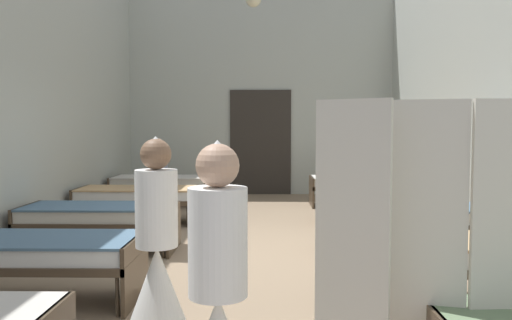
{
  "coord_description": "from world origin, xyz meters",
  "views": [
    {
      "loc": [
        0.13,
        -6.39,
        1.55
      ],
      "look_at": [
        0.0,
        0.15,
        1.13
      ],
      "focal_mm": 36.38,
      "sensor_mm": 36.0,
      "label": 1
    }
  ],
  "objects_px": {
    "bed_left_row_3": "(137,196)",
    "nurse_far_aisle": "(157,270)",
    "bed_right_row_4": "(359,184)",
    "bed_left_row_2": "(100,216)",
    "nurse_mid_aisle": "(364,283)",
    "patient_seated_primary": "(158,170)",
    "bed_right_row_2": "(414,217)",
    "privacy_screen": "(429,257)",
    "bed_right_row_3": "(380,196)",
    "bed_left_row_4": "(161,183)",
    "bed_left_row_1": "(31,253)",
    "bed_right_row_1": "(476,255)"
  },
  "relations": [
    {
      "from": "bed_left_row_3",
      "to": "nurse_far_aisle",
      "type": "relative_size",
      "value": 1.28
    },
    {
      "from": "bed_right_row_4",
      "to": "bed_left_row_2",
      "type": "bearing_deg",
      "value": -135.87
    },
    {
      "from": "bed_left_row_3",
      "to": "nurse_far_aisle",
      "type": "bearing_deg",
      "value": -74.33
    },
    {
      "from": "patient_seated_primary",
      "to": "privacy_screen",
      "type": "relative_size",
      "value": 0.47
    },
    {
      "from": "bed_right_row_2",
      "to": "bed_left_row_4",
      "type": "height_order",
      "value": "same"
    },
    {
      "from": "patient_seated_primary",
      "to": "bed_right_row_1",
      "type": "bearing_deg",
      "value": -46.41
    },
    {
      "from": "bed_right_row_2",
      "to": "bed_left_row_4",
      "type": "relative_size",
      "value": 1.0
    },
    {
      "from": "bed_left_row_2",
      "to": "bed_right_row_3",
      "type": "relative_size",
      "value": 1.0
    },
    {
      "from": "bed_left_row_4",
      "to": "bed_right_row_4",
      "type": "xyz_separation_m",
      "value": [
        3.92,
        0.0,
        0.0
      ]
    },
    {
      "from": "bed_right_row_4",
      "to": "nurse_mid_aisle",
      "type": "height_order",
      "value": "nurse_mid_aisle"
    },
    {
      "from": "patient_seated_primary",
      "to": "nurse_far_aisle",
      "type": "bearing_deg",
      "value": -78.26
    },
    {
      "from": "bed_right_row_3",
      "to": "bed_left_row_4",
      "type": "bearing_deg",
      "value": 154.12
    },
    {
      "from": "patient_seated_primary",
      "to": "privacy_screen",
      "type": "distance_m",
      "value": 6.05
    },
    {
      "from": "bed_left_row_3",
      "to": "nurse_mid_aisle",
      "type": "xyz_separation_m",
      "value": [
        2.73,
        -4.93,
        0.09
      ]
    },
    {
      "from": "bed_right_row_2",
      "to": "privacy_screen",
      "type": "relative_size",
      "value": 1.12
    },
    {
      "from": "bed_right_row_3",
      "to": "bed_left_row_4",
      "type": "xyz_separation_m",
      "value": [
        -3.92,
        1.9,
        0.0
      ]
    },
    {
      "from": "bed_right_row_3",
      "to": "patient_seated_primary",
      "type": "xyz_separation_m",
      "value": [
        -3.57,
        -0.05,
        0.43
      ]
    },
    {
      "from": "privacy_screen",
      "to": "bed_right_row_4",
      "type": "bearing_deg",
      "value": 96.45
    },
    {
      "from": "nurse_far_aisle",
      "to": "bed_right_row_2",
      "type": "bearing_deg",
      "value": -87.7
    },
    {
      "from": "bed_right_row_3",
      "to": "nurse_mid_aisle",
      "type": "distance_m",
      "value": 5.07
    },
    {
      "from": "nurse_far_aisle",
      "to": "patient_seated_primary",
      "type": "distance_m",
      "value": 4.72
    },
    {
      "from": "bed_left_row_2",
      "to": "patient_seated_primary",
      "type": "relative_size",
      "value": 2.37
    },
    {
      "from": "bed_left_row_3",
      "to": "bed_left_row_1",
      "type": "bearing_deg",
      "value": -90.0
    },
    {
      "from": "patient_seated_primary",
      "to": "bed_right_row_4",
      "type": "bearing_deg",
      "value": 28.7
    },
    {
      "from": "bed_left_row_1",
      "to": "privacy_screen",
      "type": "relative_size",
      "value": 1.12
    },
    {
      "from": "bed_left_row_1",
      "to": "nurse_far_aisle",
      "type": "bearing_deg",
      "value": -33.36
    },
    {
      "from": "bed_left_row_4",
      "to": "nurse_far_aisle",
      "type": "height_order",
      "value": "nurse_far_aisle"
    },
    {
      "from": "bed_left_row_3",
      "to": "nurse_mid_aisle",
      "type": "bearing_deg",
      "value": -61.02
    },
    {
      "from": "bed_right_row_1",
      "to": "bed_left_row_4",
      "type": "bearing_deg",
      "value": 124.49
    },
    {
      "from": "bed_left_row_1",
      "to": "patient_seated_primary",
      "type": "bearing_deg",
      "value": 84.66
    },
    {
      "from": "bed_left_row_4",
      "to": "patient_seated_primary",
      "type": "distance_m",
      "value": 2.03
    },
    {
      "from": "bed_left_row_3",
      "to": "bed_right_row_2",
      "type": "bearing_deg",
      "value": -25.88
    },
    {
      "from": "bed_right_row_2",
      "to": "bed_left_row_2",
      "type": "bearing_deg",
      "value": 180.0
    },
    {
      "from": "bed_left_row_2",
      "to": "bed_right_row_2",
      "type": "distance_m",
      "value": 3.92
    },
    {
      "from": "bed_right_row_3",
      "to": "bed_right_row_2",
      "type": "bearing_deg",
      "value": -90.0
    },
    {
      "from": "bed_left_row_1",
      "to": "bed_right_row_2",
      "type": "xyz_separation_m",
      "value": [
        3.92,
        1.9,
        0.0
      ]
    },
    {
      "from": "nurse_far_aisle",
      "to": "privacy_screen",
      "type": "bearing_deg",
      "value": -161.34
    },
    {
      "from": "nurse_mid_aisle",
      "to": "bed_right_row_1",
      "type": "bearing_deg",
      "value": -172.61
    },
    {
      "from": "nurse_far_aisle",
      "to": "privacy_screen",
      "type": "distance_m",
      "value": 1.89
    },
    {
      "from": "bed_left_row_2",
      "to": "bed_left_row_4",
      "type": "xyz_separation_m",
      "value": [
        0.0,
        3.8,
        0.0
      ]
    },
    {
      "from": "bed_left_row_4",
      "to": "privacy_screen",
      "type": "bearing_deg",
      "value": -68.17
    },
    {
      "from": "bed_right_row_2",
      "to": "bed_left_row_3",
      "type": "relative_size",
      "value": 1.0
    },
    {
      "from": "bed_left_row_4",
      "to": "nurse_far_aisle",
      "type": "xyz_separation_m",
      "value": [
        1.31,
        -6.56,
        0.09
      ]
    },
    {
      "from": "bed_left_row_4",
      "to": "nurse_mid_aisle",
      "type": "height_order",
      "value": "nurse_mid_aisle"
    },
    {
      "from": "privacy_screen",
      "to": "bed_left_row_3",
      "type": "bearing_deg",
      "value": 132.07
    },
    {
      "from": "bed_left_row_4",
      "to": "bed_right_row_4",
      "type": "distance_m",
      "value": 3.92
    },
    {
      "from": "bed_left_row_2",
      "to": "bed_right_row_2",
      "type": "bearing_deg",
      "value": 0.0
    },
    {
      "from": "bed_left_row_2",
      "to": "bed_left_row_1",
      "type": "bearing_deg",
      "value": -90.0
    },
    {
      "from": "bed_left_row_1",
      "to": "bed_right_row_1",
      "type": "distance_m",
      "value": 3.92
    },
    {
      "from": "bed_right_row_1",
      "to": "bed_right_row_3",
      "type": "height_order",
      "value": "same"
    }
  ]
}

